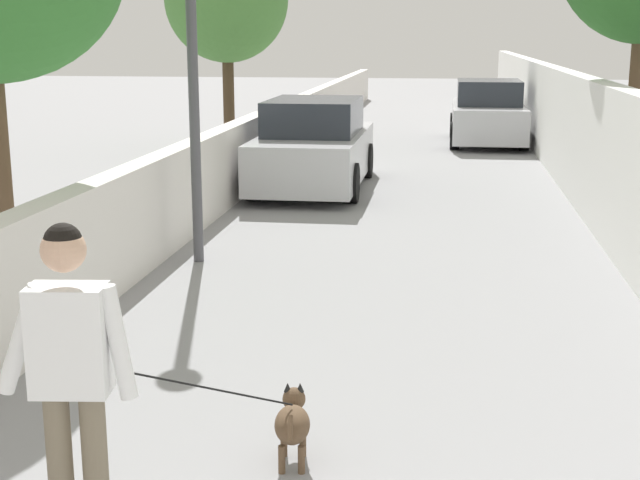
{
  "coord_description": "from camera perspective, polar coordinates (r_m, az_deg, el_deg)",
  "views": [
    {
      "loc": [
        -1.03,
        -0.63,
        2.62
      ],
      "look_at": [
        5.89,
        0.35,
        1.0
      ],
      "focal_mm": 49.91,
      "sensor_mm": 36.0,
      "label": 1
    }
  ],
  "objects": [
    {
      "name": "wall_left",
      "position": [
        13.62,
        -6.51,
        4.47
      ],
      "size": [
        48.0,
        0.3,
        1.21
      ],
      "primitive_type": "cube",
      "color": "silver",
      "rests_on": "ground"
    },
    {
      "name": "car_far",
      "position": [
        22.24,
        10.71,
        7.92
      ],
      "size": [
        4.03,
        1.8,
        1.54
      ],
      "color": "silver",
      "rests_on": "ground"
    },
    {
      "name": "lamp_post",
      "position": [
        10.3,
        -8.27,
        14.35
      ],
      "size": [
        0.36,
        0.36,
        4.19
      ],
      "color": "#4C4C51",
      "rests_on": "ground"
    },
    {
      "name": "person_skateboarder",
      "position": [
        4.59,
        -15.69,
        -7.4
      ],
      "size": [
        0.26,
        0.72,
        1.66
      ],
      "color": "#726651",
      "rests_on": "skateboard"
    },
    {
      "name": "ground_plane",
      "position": [
        15.27,
        5.6,
        3.12
      ],
      "size": [
        80.0,
        80.0,
        0.0
      ],
      "primitive_type": "plane",
      "color": "gray"
    },
    {
      "name": "dog",
      "position": [
        5.64,
        -1.83,
        -11.55
      ],
      "size": [
        1.41,
        1.05,
        1.06
      ],
      "color": "brown",
      "rests_on": "ground"
    },
    {
      "name": "fence_right",
      "position": [
        13.31,
        17.36,
        5.42
      ],
      "size": [
        48.0,
        0.3,
        1.98
      ],
      "primitive_type": "cube",
      "color": "white",
      "rests_on": "ground"
    },
    {
      "name": "car_near",
      "position": [
        15.44,
        -0.39,
        5.97
      ],
      "size": [
        4.19,
        1.8,
        1.54
      ],
      "color": "silver",
      "rests_on": "ground"
    }
  ]
}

